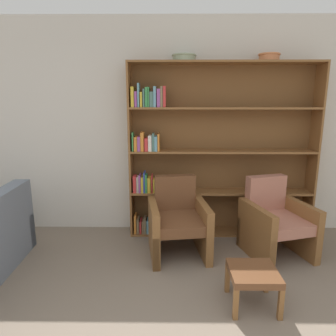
{
  "coord_description": "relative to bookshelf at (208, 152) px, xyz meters",
  "views": [
    {
      "loc": [
        -0.19,
        -1.07,
        1.71
      ],
      "look_at": [
        -0.23,
        2.39,
        0.95
      ],
      "focal_mm": 32.0,
      "sensor_mm": 36.0,
      "label": 1
    }
  ],
  "objects": [
    {
      "name": "bookshelf",
      "position": [
        0.0,
        0.0,
        0.0
      ],
      "size": [
        2.34,
        0.3,
        2.19
      ],
      "color": "brown",
      "rests_on": "ground"
    },
    {
      "name": "armchair_leather",
      "position": [
        -0.39,
        -0.57,
        -0.7
      ],
      "size": [
        0.73,
        0.76,
        0.86
      ],
      "rotation": [
        0.0,
        0.0,
        3.28
      ],
      "color": "brown",
      "rests_on": "ground"
    },
    {
      "name": "bowl_sage",
      "position": [
        0.69,
        -0.03,
        1.15
      ],
      "size": [
        0.26,
        0.26,
        0.09
      ],
      "color": "#C67547",
      "rests_on": "bookshelf"
    },
    {
      "name": "bowl_olive",
      "position": [
        -0.32,
        -0.03,
        1.15
      ],
      "size": [
        0.29,
        0.29,
        0.08
      ],
      "color": "gray",
      "rests_on": "bookshelf"
    },
    {
      "name": "armchair_cushioned",
      "position": [
        0.72,
        -0.57,
        -0.7
      ],
      "size": [
        0.8,
        0.83,
        0.86
      ],
      "rotation": [
        0.0,
        0.0,
        3.42
      ],
      "color": "brown",
      "rests_on": "ground"
    },
    {
      "name": "footstool",
      "position": [
        0.23,
        -1.5,
        -0.81
      ],
      "size": [
        0.4,
        0.4,
        0.33
      ],
      "color": "brown",
      "rests_on": "ground"
    },
    {
      "name": "wall_back",
      "position": [
        -0.28,
        0.16,
        0.29
      ],
      "size": [
        12.0,
        0.06,
        2.75
      ],
      "color": "silver",
      "rests_on": "ground"
    }
  ]
}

